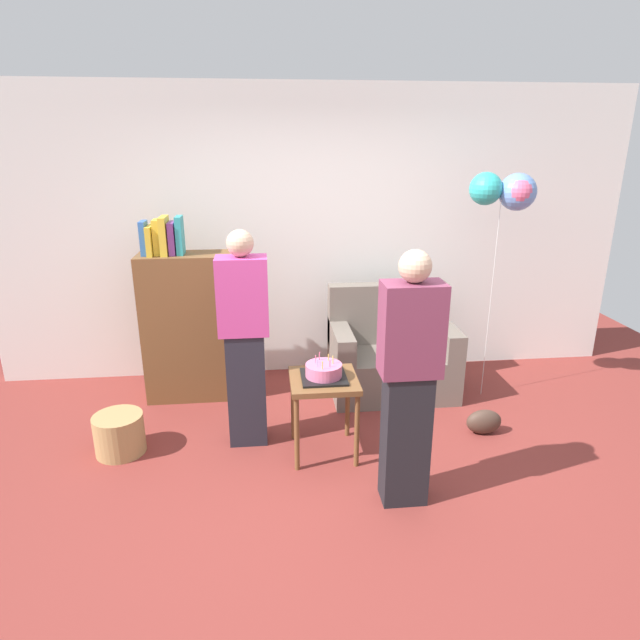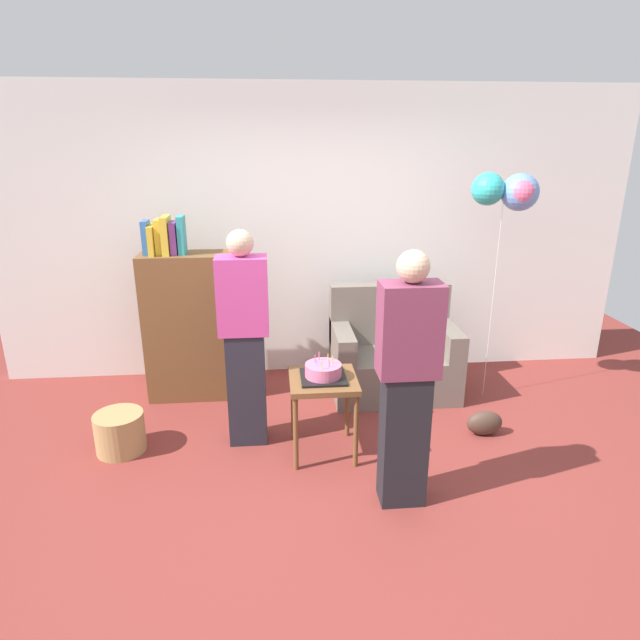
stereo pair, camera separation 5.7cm
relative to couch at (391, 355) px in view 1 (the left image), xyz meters
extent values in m
plane|color=maroon|center=(-0.65, -1.44, -0.34)|extent=(8.00, 8.00, 0.00)
cube|color=silver|center=(-0.65, 0.61, 1.01)|extent=(6.00, 0.10, 2.70)
cube|color=#6B6056|center=(0.00, -0.06, -0.14)|extent=(1.10, 0.70, 0.40)
cube|color=#6B6056|center=(0.00, 0.21, 0.34)|extent=(1.10, 0.16, 0.56)
cube|color=#6B6056|center=(-0.47, -0.06, 0.18)|extent=(0.16, 0.70, 0.24)
cube|color=#6B6056|center=(0.47, -0.06, 0.18)|extent=(0.16, 0.70, 0.24)
cube|color=brown|center=(-1.78, 0.08, 0.31)|extent=(0.80, 0.36, 1.30)
cube|color=#3366B7|center=(-2.10, 0.08, 1.10)|extent=(0.05, 0.17, 0.28)
cube|color=gold|center=(-2.05, 0.08, 1.08)|extent=(0.04, 0.25, 0.24)
cube|color=gold|center=(-1.99, 0.08, 1.10)|extent=(0.05, 0.16, 0.29)
cube|color=gold|center=(-1.93, 0.08, 1.12)|extent=(0.06, 0.24, 0.31)
cube|color=#7F3D93|center=(-1.87, 0.08, 1.09)|extent=(0.05, 0.19, 0.27)
cube|color=teal|center=(-1.81, 0.08, 1.12)|extent=(0.05, 0.18, 0.31)
cube|color=brown|center=(-0.73, -0.98, 0.24)|extent=(0.48, 0.48, 0.04)
cylinder|color=brown|center=(-0.94, -1.19, -0.06)|extent=(0.04, 0.04, 0.56)
cylinder|color=brown|center=(-0.52, -1.19, -0.06)|extent=(0.04, 0.04, 0.56)
cylinder|color=brown|center=(-0.94, -0.77, -0.06)|extent=(0.04, 0.04, 0.56)
cylinder|color=brown|center=(-0.52, -0.77, -0.06)|extent=(0.04, 0.04, 0.56)
cube|color=black|center=(-0.73, -0.98, 0.27)|extent=(0.32, 0.32, 0.02)
cylinder|color=#D66B93|center=(-0.73, -0.98, 0.32)|extent=(0.26, 0.26, 0.09)
cylinder|color=#F2CC4C|center=(-0.66, -0.97, 0.39)|extent=(0.01, 0.01, 0.06)
cylinder|color=#F2CC4C|center=(-0.69, -0.92, 0.39)|extent=(0.01, 0.01, 0.05)
cylinder|color=#EA668C|center=(-0.75, -0.90, 0.39)|extent=(0.01, 0.01, 0.06)
cylinder|color=#EA668C|center=(-0.79, -0.95, 0.39)|extent=(0.01, 0.01, 0.06)
cylinder|color=#66B2E5|center=(-0.78, -1.01, 0.39)|extent=(0.01, 0.01, 0.05)
cylinder|color=#F2CC4C|center=(-0.75, -1.07, 0.39)|extent=(0.01, 0.01, 0.06)
cylinder|color=#EA668C|center=(-0.69, -1.03, 0.39)|extent=(0.01, 0.01, 0.05)
cube|color=#23232D|center=(-1.28, -0.76, 0.10)|extent=(0.28, 0.20, 0.88)
cube|color=#C6428E|center=(-1.28, -0.76, 0.82)|extent=(0.36, 0.22, 0.56)
sphere|color=#D1A889|center=(-1.28, -0.76, 1.19)|extent=(0.19, 0.19, 0.19)
cube|color=black|center=(-0.29, -1.58, 0.10)|extent=(0.28, 0.20, 0.88)
cube|color=#75334C|center=(-0.29, -1.58, 0.82)|extent=(0.36, 0.22, 0.56)
sphere|color=#D1A889|center=(-0.29, -1.58, 1.19)|extent=(0.19, 0.19, 0.19)
cylinder|color=#A88451|center=(-2.23, -0.83, -0.19)|extent=(0.36, 0.36, 0.30)
ellipsoid|color=#473328|center=(0.56, -0.85, -0.24)|extent=(0.28, 0.14, 0.20)
cylinder|color=silver|center=(0.81, -0.19, 0.58)|extent=(0.00, 0.00, 1.85)
sphere|color=#668ED6|center=(0.95, -0.17, 1.46)|extent=(0.30, 0.30, 0.30)
sphere|color=#2DADA8|center=(0.69, -0.13, 1.49)|extent=(0.27, 0.27, 0.27)
sphere|color=#D65B84|center=(0.94, -0.20, 1.47)|extent=(0.25, 0.25, 0.25)
camera|label=1|loc=(-1.13, -4.45, 1.86)|focal=30.15mm
camera|label=2|loc=(-1.07, -4.45, 1.86)|focal=30.15mm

